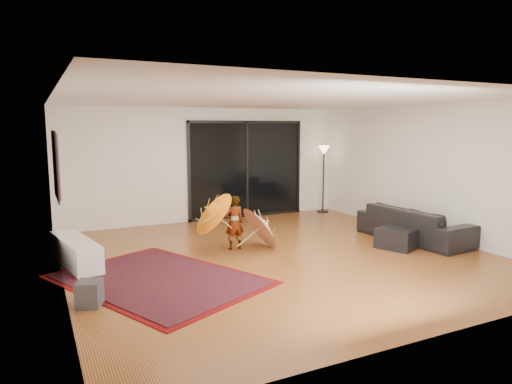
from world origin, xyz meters
TOP-DOWN VIEW (x-y plane):
  - floor at (0.00, 0.00)m, footprint 7.00×7.00m
  - ceiling at (0.00, 0.00)m, footprint 7.00×7.00m
  - wall_back at (0.00, 3.50)m, footprint 7.00×0.00m
  - wall_front at (0.00, -3.50)m, footprint 7.00×0.00m
  - wall_left at (-3.50, 0.00)m, footprint 0.00×7.00m
  - wall_right at (3.50, 0.00)m, footprint 0.00×7.00m
  - sliding_door at (1.00, 3.47)m, footprint 3.06×0.07m
  - painting at (-3.46, 1.00)m, footprint 0.04×1.28m
  - media_console at (-3.25, 0.94)m, footprint 0.70×1.66m
  - speaker at (-3.25, -0.97)m, footprint 0.38×0.38m
  - persian_rug at (-2.22, -0.35)m, footprint 3.21×3.64m
  - sofa at (2.95, -0.23)m, footprint 1.06×2.35m
  - ottoman at (2.27, -0.52)m, footprint 0.86×0.86m
  - floor_lamp at (3.10, 3.15)m, footprint 0.30×0.30m
  - child at (-0.53, 0.73)m, footprint 0.37×0.24m
  - parasol_orange at (-1.08, 0.68)m, footprint 0.71×0.89m
  - parasol_white at (0.07, 0.58)m, footprint 0.66×0.92m

SIDE VIEW (x-z plane):
  - floor at x=0.00m, z-range 0.00..0.00m
  - persian_rug at x=-2.22m, z-range 0.00..0.02m
  - speaker at x=-3.25m, z-range 0.00..0.33m
  - ottoman at x=2.27m, z-range 0.00..0.38m
  - media_console at x=-3.25m, z-range 0.00..0.45m
  - sofa at x=2.95m, z-range 0.00..0.67m
  - child at x=-0.53m, z-range 0.00..1.00m
  - parasol_white at x=0.07m, z-range 0.02..0.99m
  - parasol_orange at x=-1.08m, z-range 0.28..1.19m
  - sliding_door at x=1.00m, z-range 0.00..2.40m
  - wall_back at x=0.00m, z-range -2.15..4.85m
  - wall_front at x=0.00m, z-range -2.15..4.85m
  - wall_left at x=-3.50m, z-range -2.15..4.85m
  - wall_right at x=3.50m, z-range -2.15..4.85m
  - floor_lamp at x=3.10m, z-range 0.51..2.27m
  - painting at x=-3.46m, z-range 1.11..2.19m
  - ceiling at x=0.00m, z-range 2.70..2.70m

